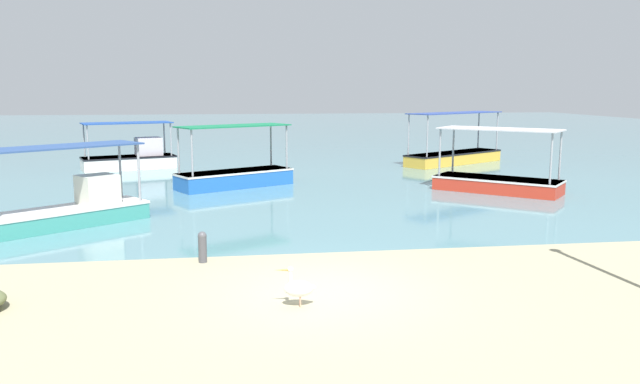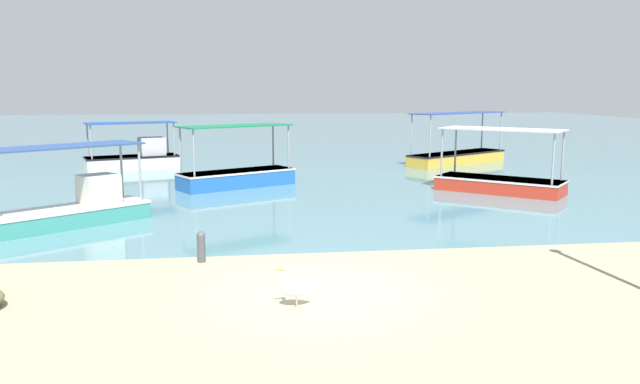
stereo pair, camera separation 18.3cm
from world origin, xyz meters
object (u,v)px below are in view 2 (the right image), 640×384
at_px(fishing_boat_near_left, 136,157).
at_px(mooring_bollard, 201,246).
at_px(fishing_boat_outer, 457,154).
at_px(pelican, 295,288).
at_px(fishing_boat_far_left, 500,180).
at_px(fishing_boat_center, 70,207).
at_px(fishing_boat_near_right, 237,175).

distance_m(fishing_boat_near_left, mooring_bollard, 19.20).
bearing_deg(fishing_boat_near_left, fishing_boat_outer, -0.85).
relative_size(fishing_boat_outer, pelican, 8.09).
height_order(pelican, mooring_bollard, pelican).
distance_m(fishing_boat_near_left, fishing_boat_far_left, 18.59).
bearing_deg(fishing_boat_outer, mooring_bollard, -125.34).
relative_size(fishing_boat_near_left, fishing_boat_center, 1.02).
distance_m(fishing_boat_center, mooring_bollard, 6.34).
distance_m(fishing_boat_far_left, fishing_boat_near_right, 10.92).
bearing_deg(fishing_boat_outer, fishing_boat_far_left, -99.85).
height_order(fishing_boat_outer, fishing_boat_near_right, fishing_boat_outer).
bearing_deg(fishing_boat_near_left, fishing_boat_near_right, -52.93).
height_order(fishing_boat_near_left, fishing_boat_near_right, fishing_boat_near_right).
distance_m(fishing_boat_near_left, fishing_boat_center, 13.95).
relative_size(fishing_boat_center, mooring_bollard, 6.44).
relative_size(pelican, mooring_bollard, 1.06).
relative_size(fishing_boat_near_left, pelican, 6.19).
relative_size(fishing_boat_center, pelican, 6.08).
bearing_deg(fishing_boat_center, pelican, -52.91).
height_order(fishing_boat_center, fishing_boat_near_right, fishing_boat_near_right).
relative_size(fishing_boat_outer, fishing_boat_near_right, 1.26).
height_order(fishing_boat_near_right, pelican, fishing_boat_near_right).
bearing_deg(pelican, fishing_boat_near_right, 94.12).
bearing_deg(fishing_boat_center, mooring_bollard, -48.41).
distance_m(fishing_boat_far_left, mooring_bollard, 14.47).
distance_m(fishing_boat_outer, fishing_boat_near_right, 13.92).
height_order(fishing_boat_outer, mooring_bollard, fishing_boat_outer).
bearing_deg(fishing_boat_far_left, mooring_bollard, -142.07).
bearing_deg(fishing_boat_near_left, fishing_boat_center, -89.23).
bearing_deg(fishing_boat_near_right, mooring_bollard, -94.22).
bearing_deg(mooring_bollard, fishing_boat_far_left, 37.93).
xyz_separation_m(fishing_boat_far_left, fishing_boat_near_right, (-10.55, 2.84, 0.04)).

